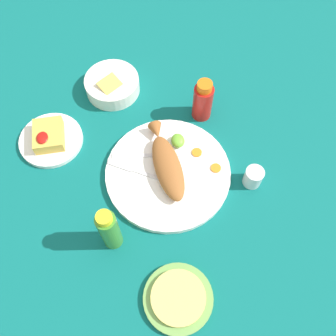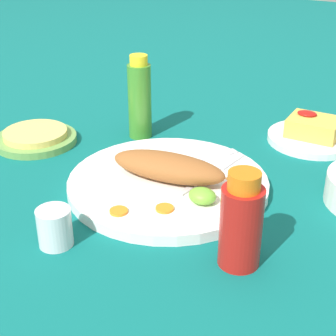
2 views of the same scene
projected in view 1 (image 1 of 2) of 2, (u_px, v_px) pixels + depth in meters
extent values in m
plane|color=#0C605B|center=(168.00, 175.00, 1.01)|extent=(4.00, 4.00, 0.00)
cylinder|color=white|center=(168.00, 173.00, 1.00)|extent=(0.33, 0.33, 0.02)
ellipsoid|color=#935628|center=(168.00, 168.00, 0.98)|extent=(0.20, 0.09, 0.04)
cone|color=#935628|center=(156.00, 131.00, 1.03)|extent=(0.05, 0.04, 0.04)
cube|color=silver|center=(152.00, 176.00, 0.99)|extent=(0.07, 0.10, 0.00)
cube|color=silver|center=(121.00, 165.00, 1.00)|extent=(0.05, 0.07, 0.00)
cube|color=silver|center=(159.00, 155.00, 1.02)|extent=(0.03, 0.11, 0.00)
cube|color=silver|center=(125.00, 156.00, 1.02)|extent=(0.03, 0.07, 0.00)
cylinder|color=orange|center=(216.00, 168.00, 1.00)|extent=(0.03, 0.03, 0.00)
cylinder|color=orange|center=(197.00, 152.00, 1.02)|extent=(0.03, 0.03, 0.00)
ellipsoid|color=#6BB233|center=(178.00, 141.00, 1.03)|extent=(0.04, 0.04, 0.02)
cylinder|color=#B21914|center=(203.00, 102.00, 1.05)|extent=(0.06, 0.06, 0.11)
cylinder|color=orange|center=(205.00, 86.00, 0.99)|extent=(0.04, 0.04, 0.02)
cylinder|color=#3D8428|center=(110.00, 231.00, 0.86)|extent=(0.05, 0.05, 0.15)
cylinder|color=yellow|center=(104.00, 218.00, 0.79)|extent=(0.04, 0.04, 0.02)
cylinder|color=silver|center=(253.00, 177.00, 0.98)|extent=(0.05, 0.05, 0.06)
cylinder|color=white|center=(252.00, 180.00, 0.99)|extent=(0.04, 0.04, 0.03)
cylinder|color=white|center=(51.00, 140.00, 1.05)|extent=(0.18, 0.18, 0.01)
cube|color=gold|center=(49.00, 135.00, 1.03)|extent=(0.10, 0.08, 0.04)
ellipsoid|color=#AD140F|center=(42.00, 138.00, 1.00)|extent=(0.04, 0.03, 0.01)
cylinder|color=white|center=(112.00, 85.00, 1.12)|extent=(0.16, 0.16, 0.05)
cylinder|color=olive|center=(112.00, 81.00, 1.11)|extent=(0.14, 0.14, 0.02)
cube|color=gold|center=(112.00, 87.00, 1.09)|extent=(0.09, 0.09, 0.02)
cylinder|color=#6B9E4C|center=(178.00, 298.00, 0.86)|extent=(0.16, 0.16, 0.01)
cylinder|color=#E0C666|center=(178.00, 298.00, 0.84)|extent=(0.13, 0.13, 0.01)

